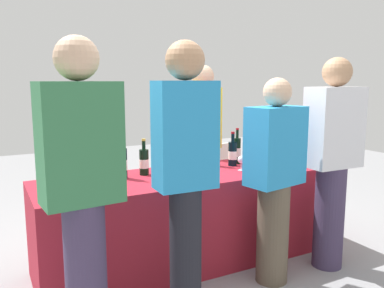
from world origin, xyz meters
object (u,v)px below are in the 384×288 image
at_px(wine_bottle_1, 144,162).
at_px(guest_1, 185,171).
at_px(wine_bottle_3, 233,153).
at_px(wine_bottle_4, 237,151).
at_px(wine_bottle_2, 216,154).
at_px(wine_bottle_6, 279,149).
at_px(guest_2, 275,177).
at_px(wine_bottle_0, 123,163).
at_px(wine_bottle_5, 252,153).
at_px(wine_glass_2, 241,160).
at_px(wine_glass_1, 171,166).
at_px(wine_glass_0, 88,177).
at_px(menu_board, 219,178).
at_px(guest_3, 332,158).
at_px(server_pouring, 203,138).
at_px(guest_0, 82,187).
at_px(ice_bucket, 70,172).

bearing_deg(wine_bottle_1, guest_1, -94.34).
xyz_separation_m(wine_bottle_3, wine_bottle_4, (0.09, 0.05, 0.01)).
distance_m(wine_bottle_2, wine_bottle_6, 0.65).
xyz_separation_m(guest_1, guest_2, (0.81, 0.13, -0.16)).
bearing_deg(wine_bottle_0, wine_bottle_5, -1.77).
relative_size(wine_bottle_2, guest_2, 0.20).
distance_m(wine_glass_2, guest_1, 1.08).
bearing_deg(wine_glass_1, wine_bottle_6, 6.24).
xyz_separation_m(wine_glass_0, guest_1, (0.46, -0.61, 0.12)).
distance_m(wine_bottle_5, wine_bottle_6, 0.30).
relative_size(wine_bottle_5, guest_2, 0.20).
height_order(wine_bottle_2, menu_board, wine_bottle_2).
height_order(wine_glass_1, guest_1, guest_1).
xyz_separation_m(wine_glass_1, wine_glass_2, (0.65, -0.03, -0.01)).
distance_m(wine_glass_0, menu_board, 2.11).
relative_size(wine_glass_2, guest_2, 0.08).
distance_m(wine_bottle_3, wine_bottle_5, 0.20).
relative_size(wine_bottle_0, guest_1, 0.19).
distance_m(wine_bottle_3, wine_glass_0, 1.38).
relative_size(guest_3, menu_board, 2.11).
relative_size(wine_bottle_5, menu_board, 0.37).
height_order(wine_bottle_0, server_pouring, server_pouring).
xyz_separation_m(guest_0, guest_1, (0.63, -0.00, 0.02)).
distance_m(wine_bottle_4, ice_bucket, 1.52).
relative_size(guest_1, guest_3, 1.03).
bearing_deg(wine_bottle_1, wine_glass_1, -54.94).
distance_m(wine_bottle_0, wine_bottle_5, 1.23).
xyz_separation_m(wine_bottle_5, menu_board, (0.19, 0.89, -0.46)).
relative_size(wine_glass_2, guest_0, 0.07).
bearing_deg(wine_bottle_5, guest_3, -68.78).
bearing_deg(wine_glass_0, guest_0, -105.59).
distance_m(wine_bottle_4, guest_0, 1.85).
bearing_deg(guest_1, guest_2, 11.29).
xyz_separation_m(guest_1, guest_3, (1.38, 0.11, -0.06)).
relative_size(ice_bucket, menu_board, 0.25).
distance_m(wine_bottle_2, wine_glass_1, 0.59).
distance_m(wine_bottle_3, ice_bucket, 1.43).
height_order(wine_glass_2, menu_board, wine_glass_2).
relative_size(wine_bottle_1, wine_bottle_3, 0.96).
bearing_deg(wine_bottle_3, wine_bottle_0, 179.61).
distance_m(wine_bottle_0, wine_glass_1, 0.38).
distance_m(wine_bottle_0, wine_bottle_1, 0.19).
bearing_deg(guest_2, wine_glass_2, 73.16).
distance_m(ice_bucket, server_pouring, 1.55).
relative_size(wine_bottle_6, guest_0, 0.18).
height_order(guest_2, menu_board, guest_2).
xyz_separation_m(ice_bucket, guest_1, (0.53, -0.86, 0.13)).
xyz_separation_m(wine_bottle_3, guest_3, (0.47, -0.73, 0.05)).
xyz_separation_m(wine_bottle_6, wine_glass_0, (-1.86, -0.19, -0.01)).
distance_m(wine_bottle_1, wine_bottle_6, 1.35).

